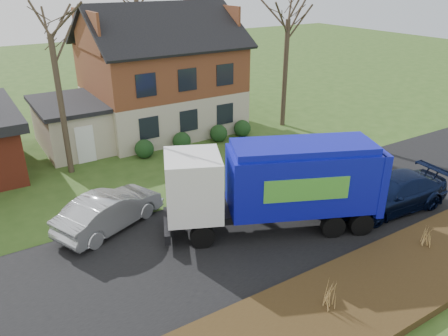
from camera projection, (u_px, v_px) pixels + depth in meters
ground at (263, 226)px, 18.25m from camera, size 120.00×120.00×0.00m
road at (263, 226)px, 18.24m from camera, size 80.00×7.00×0.02m
mulch_verge at (361, 296)px, 14.09m from camera, size 80.00×3.50×0.30m
main_house at (154, 69)px, 28.08m from camera, size 12.95×8.95×9.26m
garbage_truck at (279, 181)px, 17.29m from camera, size 8.84×5.63×3.71m
silver_sedan at (110, 210)px, 17.91m from camera, size 5.00×3.38×1.56m
navy_wagon at (391, 193)px, 19.32m from camera, size 5.65×2.75×1.58m
tree_front_west at (46, 10)px, 19.97m from camera, size 3.32×3.32×9.87m
tree_front_east at (289, 0)px, 27.21m from camera, size 3.62×3.62×10.05m
grass_clump_mid at (328, 295)px, 13.24m from camera, size 0.33×0.27×0.91m
grass_clump_east at (427, 235)px, 16.30m from camera, size 0.34×0.28×0.84m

